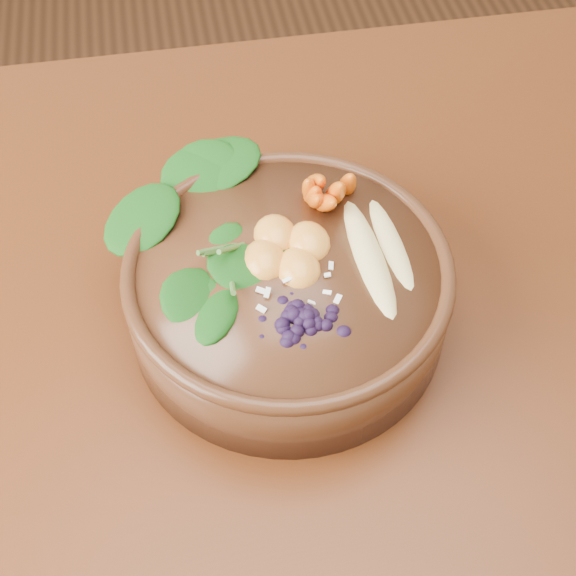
% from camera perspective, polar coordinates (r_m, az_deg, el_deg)
% --- Properties ---
extents(ground, '(4.00, 4.00, 0.00)m').
position_cam_1_polar(ground, '(1.55, 7.01, -16.41)').
color(ground, '#381E0F').
rests_on(ground, ground).
extents(dining_table, '(1.60, 0.90, 0.75)m').
position_cam_1_polar(dining_table, '(0.98, 10.71, -1.78)').
color(dining_table, '#331C0C').
rests_on(dining_table, ground).
extents(stoneware_bowl, '(0.32, 0.32, 0.09)m').
position_cam_1_polar(stoneware_bowl, '(0.80, 0.00, -0.44)').
color(stoneware_bowl, '#472512').
rests_on(stoneware_bowl, dining_table).
extents(kale_heap, '(0.21, 0.19, 0.05)m').
position_cam_1_polar(kale_heap, '(0.79, -4.44, 5.78)').
color(kale_heap, '#154E12').
rests_on(kale_heap, stoneware_bowl).
extents(carrot_cluster, '(0.07, 0.07, 0.09)m').
position_cam_1_polar(carrot_cluster, '(0.80, 2.94, 8.77)').
color(carrot_cluster, orange).
rests_on(carrot_cluster, stoneware_bowl).
extents(banana_halves, '(0.07, 0.18, 0.03)m').
position_cam_1_polar(banana_halves, '(0.78, 6.66, 3.45)').
color(banana_halves, '#E0CC84').
rests_on(banana_halves, stoneware_bowl).
extents(mandarin_cluster, '(0.09, 0.10, 0.04)m').
position_cam_1_polar(mandarin_cluster, '(0.77, -0.11, 3.51)').
color(mandarin_cluster, orange).
rests_on(mandarin_cluster, stoneware_bowl).
extents(blueberry_pile, '(0.15, 0.11, 0.04)m').
position_cam_1_polar(blueberry_pile, '(0.71, 1.23, -1.33)').
color(blueberry_pile, black).
rests_on(blueberry_pile, stoneware_bowl).
extents(coconut_flakes, '(0.10, 0.08, 0.01)m').
position_cam_1_polar(coconut_flakes, '(0.75, 0.47, 0.50)').
color(coconut_flakes, white).
rests_on(coconut_flakes, stoneware_bowl).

